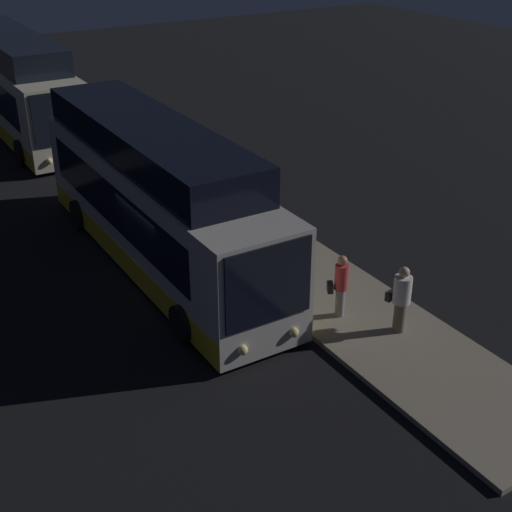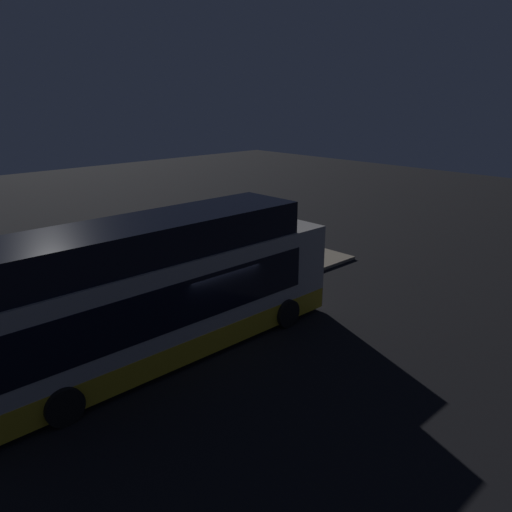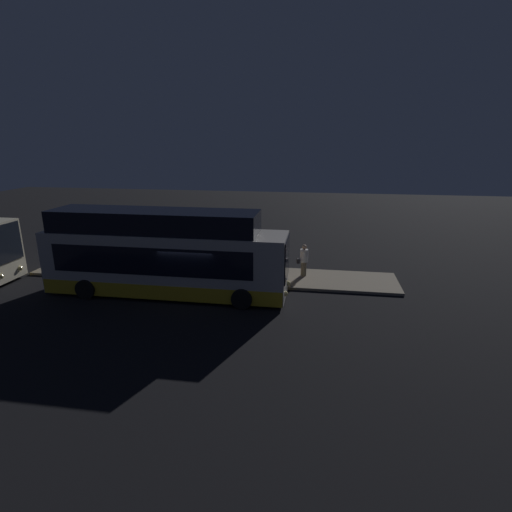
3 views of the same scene
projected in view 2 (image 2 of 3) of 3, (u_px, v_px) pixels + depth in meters
The scene contains 8 objects.
ground at pixel (207, 340), 15.61m from camera, with size 80.00×80.00×0.00m, color black.
platform at pixel (152, 308), 17.77m from camera, with size 20.00×3.13×0.14m.
bus_lead at pixel (159, 297), 14.20m from camera, with size 11.70×2.77×4.10m.
passenger_boarding at pixel (165, 287), 17.17m from camera, with size 0.61×0.45×1.65m.
passenger_waiting at pixel (239, 262), 19.60m from camera, with size 0.52×0.59×1.67m.
passenger_with_bags at pixel (249, 250), 21.01m from camera, with size 0.66×0.51×1.74m.
suitcase at pixel (186, 303), 17.29m from camera, with size 0.46×0.24×0.81m.
sign_post at pixel (36, 295), 14.81m from camera, with size 0.10×0.68×2.42m.
Camera 2 is at (-8.51, -11.27, 7.31)m, focal length 35.00 mm.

